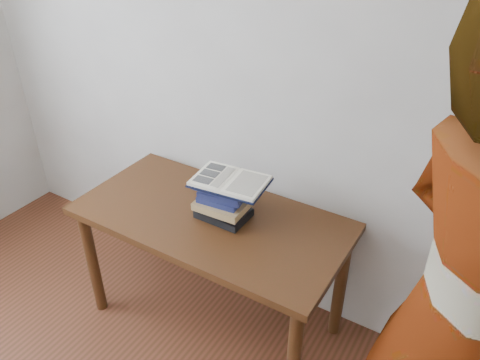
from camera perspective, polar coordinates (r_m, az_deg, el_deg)
The scene contains 4 objects.
desk at distance 2.26m, azimuth -3.55°, elevation -6.39°, with size 1.29×0.65×0.69m.
book_stack at distance 2.14m, azimuth -2.01°, elevation -2.56°, with size 0.25×0.21×0.19m.
open_book at distance 2.08m, azimuth -1.20°, elevation -0.14°, with size 0.35×0.26×0.03m.
reader at distance 1.53m, azimuth 24.88°, elevation -15.60°, with size 0.69×0.45×1.88m, color tan.
Camera 1 is at (1.10, -0.06, 1.99)m, focal length 35.00 mm.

